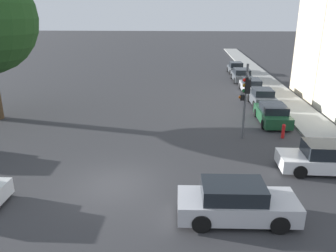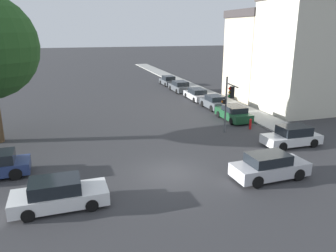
{
  "view_description": "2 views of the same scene",
  "coord_description": "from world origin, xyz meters",
  "px_view_note": "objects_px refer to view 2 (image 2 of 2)",
  "views": [
    {
      "loc": [
        3.38,
        -12.97,
        7.28
      ],
      "look_at": [
        2.31,
        2.01,
        2.18
      ],
      "focal_mm": 35.0,
      "sensor_mm": 36.0,
      "label": 1
    },
    {
      "loc": [
        -5.36,
        -17.03,
        8.17
      ],
      "look_at": [
        1.42,
        5.33,
        1.29
      ],
      "focal_mm": 35.0,
      "sensor_mm": 36.0,
      "label": 2
    }
  ],
  "objects_px": {
    "parked_car_2": "(197,95)",
    "parked_car_0": "(234,113)",
    "crossing_car_0": "(292,136)",
    "crossing_car_1": "(269,167)",
    "traffic_signal": "(228,98)",
    "parked_car_4": "(168,81)",
    "parked_car_3": "(180,87)",
    "crossing_car_2": "(59,194)",
    "fire_hydrant": "(250,124)",
    "parked_car_1": "(214,102)"
  },
  "relations": [
    {
      "from": "crossing_car_1",
      "to": "parked_car_4",
      "type": "distance_m",
      "value": 33.27
    },
    {
      "from": "parked_car_2",
      "to": "parked_car_3",
      "type": "bearing_deg",
      "value": 2.02
    },
    {
      "from": "parked_car_2",
      "to": "parked_car_0",
      "type": "bearing_deg",
      "value": 179.74
    },
    {
      "from": "parked_car_3",
      "to": "traffic_signal",
      "type": "bearing_deg",
      "value": 172.0
    },
    {
      "from": "parked_car_1",
      "to": "parked_car_2",
      "type": "xyz_separation_m",
      "value": [
        -0.06,
        4.9,
        -0.04
      ]
    },
    {
      "from": "parked_car_0",
      "to": "parked_car_4",
      "type": "relative_size",
      "value": 1.1
    },
    {
      "from": "traffic_signal",
      "to": "parked_car_3",
      "type": "height_order",
      "value": "traffic_signal"
    },
    {
      "from": "parked_car_2",
      "to": "fire_hydrant",
      "type": "height_order",
      "value": "parked_car_2"
    },
    {
      "from": "parked_car_0",
      "to": "crossing_car_1",
      "type": "bearing_deg",
      "value": 161.23
    },
    {
      "from": "fire_hydrant",
      "to": "parked_car_4",
      "type": "bearing_deg",
      "value": 89.92
    },
    {
      "from": "crossing_car_2",
      "to": "parked_car_1",
      "type": "distance_m",
      "value": 22.81
    },
    {
      "from": "traffic_signal",
      "to": "parked_car_1",
      "type": "height_order",
      "value": "traffic_signal"
    },
    {
      "from": "traffic_signal",
      "to": "crossing_car_1",
      "type": "bearing_deg",
      "value": 85.56
    },
    {
      "from": "crossing_car_1",
      "to": "parked_car_2",
      "type": "height_order",
      "value": "crossing_car_1"
    },
    {
      "from": "crossing_car_2",
      "to": "fire_hydrant",
      "type": "distance_m",
      "value": 17.73
    },
    {
      "from": "parked_car_0",
      "to": "parked_car_2",
      "type": "relative_size",
      "value": 0.91
    },
    {
      "from": "parked_car_1",
      "to": "parked_car_0",
      "type": "bearing_deg",
      "value": 176.3
    },
    {
      "from": "crossing_car_2",
      "to": "fire_hydrant",
      "type": "relative_size",
      "value": 4.91
    },
    {
      "from": "parked_car_1",
      "to": "crossing_car_0",
      "type": "bearing_deg",
      "value": -178.62
    },
    {
      "from": "parked_car_3",
      "to": "parked_car_1",
      "type": "bearing_deg",
      "value": -179.18
    },
    {
      "from": "crossing_car_1",
      "to": "fire_hydrant",
      "type": "bearing_deg",
      "value": 63.16
    },
    {
      "from": "parked_car_1",
      "to": "parked_car_3",
      "type": "bearing_deg",
      "value": -0.11
    },
    {
      "from": "crossing_car_0",
      "to": "crossing_car_2",
      "type": "height_order",
      "value": "crossing_car_0"
    },
    {
      "from": "crossing_car_0",
      "to": "parked_car_1",
      "type": "xyz_separation_m",
      "value": [
        -0.55,
        12.35,
        0.01
      ]
    },
    {
      "from": "crossing_car_1",
      "to": "traffic_signal",
      "type": "bearing_deg",
      "value": 77.74
    },
    {
      "from": "parked_car_1",
      "to": "parked_car_3",
      "type": "xyz_separation_m",
      "value": [
        -0.2,
        10.74,
        -0.01
      ]
    },
    {
      "from": "parked_car_0",
      "to": "crossing_car_2",
      "type": "bearing_deg",
      "value": 127.28
    },
    {
      "from": "crossing_car_2",
      "to": "traffic_signal",
      "type": "bearing_deg",
      "value": 30.42
    },
    {
      "from": "parked_car_0",
      "to": "parked_car_4",
      "type": "bearing_deg",
      "value": -0.16
    },
    {
      "from": "parked_car_4",
      "to": "crossing_car_2",
      "type": "bearing_deg",
      "value": 153.04
    },
    {
      "from": "traffic_signal",
      "to": "parked_car_0",
      "type": "distance_m",
      "value": 5.19
    },
    {
      "from": "crossing_car_1",
      "to": "parked_car_0",
      "type": "height_order",
      "value": "crossing_car_1"
    },
    {
      "from": "parked_car_2",
      "to": "parked_car_4",
      "type": "bearing_deg",
      "value": 1.26
    },
    {
      "from": "parked_car_3",
      "to": "crossing_car_2",
      "type": "bearing_deg",
      "value": 150.27
    },
    {
      "from": "traffic_signal",
      "to": "parked_car_2",
      "type": "relative_size",
      "value": 0.98
    },
    {
      "from": "traffic_signal",
      "to": "crossing_car_2",
      "type": "relative_size",
      "value": 1.02
    },
    {
      "from": "crossing_car_0",
      "to": "crossing_car_1",
      "type": "xyz_separation_m",
      "value": [
        -4.79,
        -4.36,
        0.03
      ]
    },
    {
      "from": "crossing_car_2",
      "to": "parked_car_2",
      "type": "height_order",
      "value": "crossing_car_2"
    },
    {
      "from": "parked_car_3",
      "to": "crossing_car_1",
      "type": "bearing_deg",
      "value": 171.39
    },
    {
      "from": "crossing_car_1",
      "to": "parked_car_2",
      "type": "distance_m",
      "value": 22.01
    },
    {
      "from": "crossing_car_0",
      "to": "parked_car_4",
      "type": "xyz_separation_m",
      "value": [
        -0.74,
        28.67,
        -0.01
      ]
    },
    {
      "from": "crossing_car_1",
      "to": "parked_car_4",
      "type": "height_order",
      "value": "crossing_car_1"
    },
    {
      "from": "traffic_signal",
      "to": "parked_car_4",
      "type": "height_order",
      "value": "traffic_signal"
    },
    {
      "from": "crossing_car_2",
      "to": "parked_car_2",
      "type": "bearing_deg",
      "value": 52.52
    },
    {
      "from": "crossing_car_2",
      "to": "parked_car_3",
      "type": "xyz_separation_m",
      "value": [
        15.45,
        27.33,
        0.01
      ]
    },
    {
      "from": "crossing_car_2",
      "to": "parked_car_1",
      "type": "xyz_separation_m",
      "value": [
        15.65,
        16.59,
        0.01
      ]
    },
    {
      "from": "parked_car_1",
      "to": "parked_car_2",
      "type": "relative_size",
      "value": 0.81
    },
    {
      "from": "crossing_car_0",
      "to": "parked_car_3",
      "type": "relative_size",
      "value": 0.91
    },
    {
      "from": "traffic_signal",
      "to": "crossing_car_2",
      "type": "xyz_separation_m",
      "value": [
        -12.82,
        -7.99,
        -2.35
      ]
    },
    {
      "from": "crossing_car_0",
      "to": "traffic_signal",
      "type": "bearing_deg",
      "value": -47.68
    }
  ]
}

